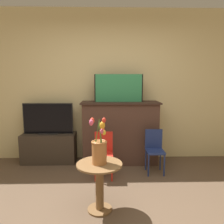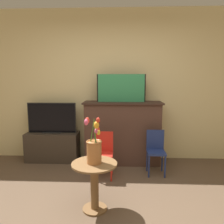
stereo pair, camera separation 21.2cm
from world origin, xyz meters
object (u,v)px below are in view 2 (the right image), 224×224
Objects in this scene: tv_monitor at (52,118)px; chair_red at (104,151)px; chair_blue at (156,149)px; painting at (121,88)px; vase_tulips at (94,148)px.

tv_monitor is 1.22m from chair_red.
chair_blue is (0.80, 0.15, 0.00)m from chair_red.
painting is 1.60× the size of vase_tulips.
tv_monitor is 1.27× the size of chair_red.
vase_tulips is (-0.03, -0.88, 0.33)m from chair_red.
tv_monitor is (-1.23, 0.02, -0.54)m from painting.
chair_red and chair_blue have the same top height.
tv_monitor is at bearing 164.99° from chair_blue.
chair_red is 1.00× the size of chair_blue.
chair_red is at bearing -112.98° from painting.
chair_blue is at bearing 50.80° from vase_tulips.
painting is 1.62m from vase_tulips.
chair_red is (-0.26, -0.60, -0.93)m from painting.
chair_red is 0.94m from vase_tulips.
chair_red is (0.98, -0.62, -0.39)m from tv_monitor.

